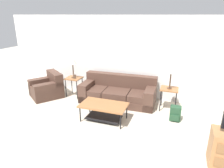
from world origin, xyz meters
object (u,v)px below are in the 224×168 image
backpack (175,114)px  table_lamp_left (73,61)px  side_table_right (169,91)px  couch (118,93)px  coffee_table (104,108)px  armchair (47,88)px  side_table_left (74,80)px  table_lamp_right (171,70)px

backpack → table_lamp_left: bearing=169.7°
side_table_right → table_lamp_left: bearing=180.0°
couch → coffee_table: size_ratio=1.93×
armchair → backpack: size_ratio=3.27×
coffee_table → armchair: bearing=159.8°
side_table_right → side_table_left: bearing=180.0°
side_table_left → table_lamp_right: table_lamp_right is taller
backpack → armchair: bearing=176.2°
coffee_table → side_table_right: size_ratio=1.85×
side_table_right → table_lamp_left: 3.11m
coffee_table → side_table_right: side_table_right is taller
side_table_left → table_lamp_right: size_ratio=0.95×
side_table_right → table_lamp_right: size_ratio=0.95×
couch → side_table_left: couch is taller
armchair → table_lamp_left: table_lamp_left is taller
coffee_table → backpack: 1.85m
coffee_table → side_table_left: (-1.53, 1.19, 0.24)m
coffee_table → table_lamp_left: table_lamp_left is taller
coffee_table → table_lamp_right: (1.51, 1.19, 0.86)m
couch → table_lamp_right: table_lamp_right is taller
couch → backpack: size_ratio=5.86×
coffee_table → side_table_left: bearing=142.1°
side_table_right → table_lamp_right: (0.00, 0.00, 0.62)m
couch → armchair: 2.39m
side_table_right → table_lamp_right: bearing=0.0°
side_table_right → table_lamp_left: table_lamp_left is taller
couch → backpack: 1.87m
couch → coffee_table: bearing=-89.6°
table_lamp_left → backpack: bearing=-10.3°
side_table_right → backpack: 0.74m
table_lamp_left → backpack: (3.28, -0.59, -1.00)m
side_table_left → couch: bearing=1.9°
coffee_table → backpack: coffee_table is taller
armchair → coffee_table: (2.37, -0.87, 0.04)m
backpack → coffee_table: bearing=-161.1°
coffee_table → side_table_left: 1.96m
couch → backpack: (1.76, -0.64, -0.10)m
coffee_table → table_lamp_right: table_lamp_right is taller
side_table_left → side_table_right: (3.05, 0.00, 0.00)m
table_lamp_right → couch: bearing=178.1°
couch → table_lamp_left: table_lamp_left is taller
table_lamp_right → backpack: bearing=-68.8°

